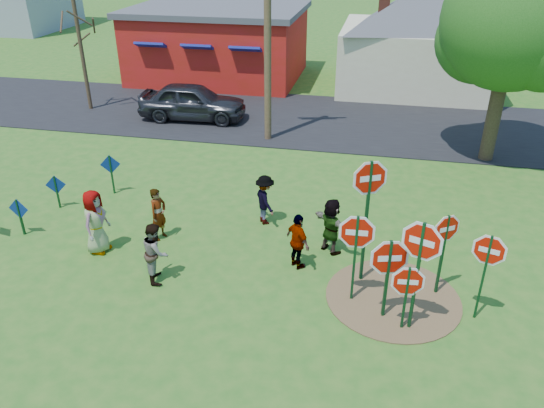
% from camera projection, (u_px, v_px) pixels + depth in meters
% --- Properties ---
extents(ground, '(120.00, 120.00, 0.00)m').
position_uv_depth(ground, '(224.00, 254.00, 14.36)').
color(ground, '#26611B').
rests_on(ground, ground).
extents(road, '(120.00, 7.50, 0.04)m').
position_uv_depth(road, '(295.00, 118.00, 24.29)').
color(road, black).
rests_on(road, ground).
extents(dirt_patch, '(3.20, 3.20, 0.03)m').
position_uv_depth(dirt_patch, '(393.00, 298.00, 12.67)').
color(dirt_patch, brown).
rests_on(dirt_patch, ground).
extents(red_building, '(9.40, 7.69, 3.90)m').
position_uv_depth(red_building, '(219.00, 42.00, 29.98)').
color(red_building, '#9E1D0F').
rests_on(red_building, ground).
extents(cream_house, '(9.40, 9.40, 6.50)m').
position_uv_depth(cream_house, '(421.00, 32.00, 27.55)').
color(cream_house, beige).
rests_on(cream_house, ground).
extents(stop_sign_a, '(1.14, 0.33, 2.17)m').
position_uv_depth(stop_sign_a, '(389.00, 263.00, 11.44)').
color(stop_sign_a, '#103C1D').
rests_on(stop_sign_a, ground).
extents(stop_sign_b, '(1.04, 0.52, 3.40)m').
position_uv_depth(stop_sign_b, '(369.00, 191.00, 12.18)').
color(stop_sign_b, '#103C1D').
rests_on(stop_sign_b, ground).
extents(stop_sign_c, '(1.11, 0.44, 2.84)m').
position_uv_depth(stop_sign_c, '(420.00, 253.00, 10.84)').
color(stop_sign_c, '#103C1D').
rests_on(stop_sign_c, ground).
extents(stop_sign_d, '(0.79, 0.53, 2.27)m').
position_uv_depth(stop_sign_d, '(446.00, 235.00, 12.10)').
color(stop_sign_d, '#103C1D').
rests_on(stop_sign_d, ground).
extents(stop_sign_e, '(0.97, 0.12, 1.75)m').
position_uv_depth(stop_sign_e, '(407.00, 286.00, 11.21)').
color(stop_sign_e, '#103C1D').
rests_on(stop_sign_e, ground).
extents(stop_sign_f, '(0.93, 0.31, 2.29)m').
position_uv_depth(stop_sign_f, '(488.00, 257.00, 11.31)').
color(stop_sign_f, '#103C1D').
rests_on(stop_sign_f, ground).
extents(stop_sign_g, '(1.12, 0.08, 2.42)m').
position_uv_depth(stop_sign_g, '(356.00, 240.00, 11.88)').
color(stop_sign_g, '#103C1D').
rests_on(stop_sign_g, ground).
extents(blue_diamond_b, '(0.63, 0.06, 1.14)m').
position_uv_depth(blue_diamond_b, '(19.00, 213.00, 14.96)').
color(blue_diamond_b, '#103C1D').
rests_on(blue_diamond_b, ground).
extents(blue_diamond_c, '(0.60, 0.18, 1.11)m').
position_uv_depth(blue_diamond_c, '(56.00, 188.00, 16.41)').
color(blue_diamond_c, '#103C1D').
rests_on(blue_diamond_c, ground).
extents(blue_diamond_d, '(0.62, 0.22, 1.36)m').
position_uv_depth(blue_diamond_d, '(111.00, 170.00, 17.22)').
color(blue_diamond_d, '#103C1D').
rests_on(blue_diamond_d, ground).
extents(person_a, '(0.65, 0.93, 1.81)m').
position_uv_depth(person_a, '(96.00, 222.00, 14.11)').
color(person_a, '#455389').
rests_on(person_a, ground).
extents(person_b, '(0.52, 0.65, 1.54)m').
position_uv_depth(person_b, '(158.00, 214.00, 14.76)').
color(person_b, teal).
rests_on(person_b, ground).
extents(person_c, '(0.84, 0.94, 1.58)m').
position_uv_depth(person_c, '(156.00, 252.00, 13.02)').
color(person_c, brown).
rests_on(person_c, ground).
extents(person_d, '(1.02, 1.13, 1.53)m').
position_uv_depth(person_d, '(265.00, 200.00, 15.53)').
color(person_d, '#37363B').
rests_on(person_d, ground).
extents(person_e, '(0.90, 0.91, 1.54)m').
position_uv_depth(person_e, '(298.00, 242.00, 13.48)').
color(person_e, '#4E2D59').
rests_on(person_e, ground).
extents(person_f, '(1.43, 1.28, 1.58)m').
position_uv_depth(person_f, '(331.00, 226.00, 14.14)').
color(person_f, '#1F5131').
rests_on(person_f, ground).
extents(suv, '(4.86, 2.16, 1.62)m').
position_uv_depth(suv, '(193.00, 101.00, 23.79)').
color(suv, '#323237').
rests_on(suv, road).
extents(utility_pole, '(2.17, 0.61, 9.01)m').
position_uv_depth(utility_pole, '(268.00, 20.00, 19.78)').
color(utility_pole, '#4C3823').
rests_on(utility_pole, ground).
extents(leafy_tree, '(5.27, 4.81, 7.49)m').
position_uv_depth(leafy_tree, '(516.00, 28.00, 17.85)').
color(leafy_tree, '#382819').
rests_on(leafy_tree, ground).
extents(bare_tree_west, '(1.80, 1.80, 5.04)m').
position_uv_depth(bare_tree_west, '(80.00, 40.00, 24.02)').
color(bare_tree_west, '#382819').
rests_on(bare_tree_west, ground).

